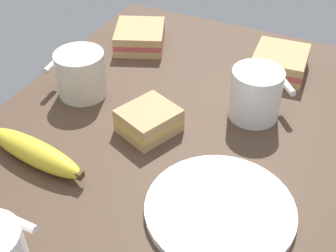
{
  "coord_description": "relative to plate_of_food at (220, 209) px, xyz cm",
  "views": [
    {
      "loc": [
        53.31,
        25.43,
        52.84
      ],
      "look_at": [
        0.0,
        0.0,
        5.0
      ],
      "focal_mm": 49.43,
      "sensor_mm": 36.0,
      "label": 1
    }
  ],
  "objects": [
    {
      "name": "tabletop",
      "position": [
        -11.09,
        -13.43,
        -1.6
      ],
      "size": [
        90.0,
        64.0,
        2.0
      ],
      "primitive_type": "cube",
      "color": "#4C3828",
      "rests_on": "ground"
    },
    {
      "name": "plate_of_food",
      "position": [
        0.0,
        0.0,
        0.0
      ],
      "size": [
        21.43,
        21.43,
        1.2
      ],
      "color": "white",
      "rests_on": "tabletop"
    },
    {
      "name": "coffee_mug_black",
      "position": [
        -16.54,
        -34.0,
        3.85
      ],
      "size": [
        9.21,
        11.65,
        8.64
      ],
      "color": "silver",
      "rests_on": "tabletop"
    },
    {
      "name": "coffee_mug_milky",
      "position": [
        -23.87,
        -2.6,
        4.14
      ],
      "size": [
        10.19,
        10.94,
        9.21
      ],
      "color": "white",
      "rests_on": "tabletop"
    },
    {
      "name": "sandwich_main",
      "position": [
        -40.19,
        -2.28,
        1.6
      ],
      "size": [
        12.18,
        11.13,
        4.4
      ],
      "color": "tan",
      "rests_on": "tabletop"
    },
    {
      "name": "sandwich_side",
      "position": [
        -37.45,
        -32.85,
        1.6
      ],
      "size": [
        14.54,
        13.91,
        4.4
      ],
      "color": "tan",
      "rests_on": "tabletop"
    },
    {
      "name": "sandwich_extra",
      "position": [
        -11.89,
        -17.43,
        1.6
      ],
      "size": [
        11.45,
        10.96,
        4.4
      ],
      "color": "tan",
      "rests_on": "tabletop"
    },
    {
      "name": "banana",
      "position": [
        2.8,
        -29.95,
        1.48
      ],
      "size": [
        6.53,
        19.65,
        4.15
      ],
      "color": "yellow",
      "rests_on": "tabletop"
    }
  ]
}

